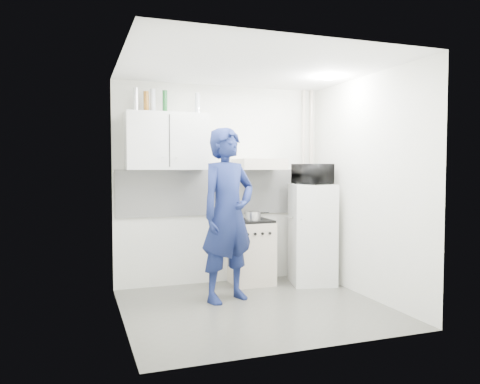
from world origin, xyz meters
name	(u,v)px	position (x,y,z in m)	size (l,w,h in m)	color
floor	(255,308)	(0.00, 0.00, 0.00)	(2.80, 2.80, 0.00)	#52524A
ceiling	(255,66)	(0.00, 0.00, 2.60)	(2.80, 2.80, 0.00)	white
wall_back	(221,185)	(0.00, 1.25, 1.30)	(2.80, 2.80, 0.00)	white
wall_left	(122,191)	(-1.40, 0.00, 1.30)	(2.60, 2.60, 0.00)	white
wall_right	(366,187)	(1.40, 0.00, 1.30)	(2.60, 2.60, 0.00)	white
person	(228,215)	(-0.19, 0.37, 0.99)	(0.72, 0.47, 1.98)	#141E4F
stove	(251,253)	(0.34, 1.00, 0.41)	(0.51, 0.51, 0.82)	beige
fridge	(312,234)	(1.10, 0.75, 0.65)	(0.54, 0.54, 1.31)	white
stove_top	(251,221)	(0.34, 1.00, 0.83)	(0.49, 0.49, 0.03)	black
saucepan	(253,216)	(0.33, 0.93, 0.90)	(0.20, 0.20, 0.11)	silver
microwave	(313,174)	(1.10, 0.75, 1.44)	(0.33, 0.48, 0.27)	black
bottle_a	(136,100)	(-1.12, 1.07, 2.34)	(0.07, 0.07, 0.28)	silver
bottle_b	(146,102)	(-1.00, 1.07, 2.32)	(0.06, 0.06, 0.25)	brown
bottle_c	(153,101)	(-0.92, 1.07, 2.34)	(0.07, 0.07, 0.28)	#B2B7BC
bottle_d	(165,102)	(-0.77, 1.07, 2.34)	(0.06, 0.06, 0.27)	#144C1E
bottle_e	(198,103)	(-0.36, 1.07, 2.33)	(0.07, 0.07, 0.26)	#B2B7BC
upper_cabinet	(167,141)	(-0.75, 1.07, 1.85)	(1.00, 0.35, 0.70)	white
range_hood	(259,164)	(0.45, 1.00, 1.57)	(0.60, 0.50, 0.14)	beige
backsplash	(221,192)	(0.00, 1.24, 1.20)	(2.74, 0.03, 0.60)	white
pipe_a	(311,184)	(1.30, 1.17, 1.30)	(0.05, 0.05, 2.60)	beige
pipe_b	(303,184)	(1.18, 1.17, 1.30)	(0.04, 0.04, 2.60)	beige
ceiling_spot_fixture	(328,79)	(1.00, 0.20, 2.57)	(0.10, 0.10, 0.02)	white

